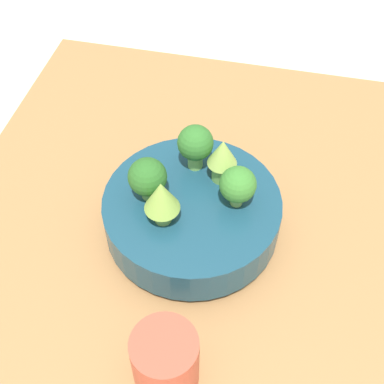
# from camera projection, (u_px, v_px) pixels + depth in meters

# --- Properties ---
(ground_plane) EXTENTS (6.00, 6.00, 0.00)m
(ground_plane) POSITION_uv_depth(u_px,v_px,m) (181.00, 261.00, 0.87)
(ground_plane) COLOR beige
(table) EXTENTS (0.97, 0.78, 0.05)m
(table) POSITION_uv_depth(u_px,v_px,m) (181.00, 253.00, 0.85)
(table) COLOR #9E7042
(table) RESTS_ON ground_plane
(bowl) EXTENTS (0.27, 0.27, 0.07)m
(bowl) POSITION_uv_depth(u_px,v_px,m) (192.00, 214.00, 0.82)
(bowl) COLOR navy
(bowl) RESTS_ON table
(broccoli_floret_back) EXTENTS (0.06, 0.06, 0.07)m
(broccoli_floret_back) POSITION_uv_depth(u_px,v_px,m) (148.00, 178.00, 0.77)
(broccoli_floret_back) COLOR #6BA34C
(broccoli_floret_back) RESTS_ON bowl
(romanesco_piece_far) EXTENTS (0.05, 0.05, 0.08)m
(romanesco_piece_far) POSITION_uv_depth(u_px,v_px,m) (162.00, 198.00, 0.74)
(romanesco_piece_far) COLOR #609347
(romanesco_piece_far) RESTS_ON bowl
(romanesco_piece_near) EXTENTS (0.05, 0.05, 0.08)m
(romanesco_piece_near) POSITION_uv_depth(u_px,v_px,m) (222.00, 157.00, 0.79)
(romanesco_piece_near) COLOR #6BA34C
(romanesco_piece_near) RESTS_ON bowl
(broccoli_floret_front) EXTENTS (0.05, 0.05, 0.07)m
(broccoli_floret_front) POSITION_uv_depth(u_px,v_px,m) (238.00, 185.00, 0.76)
(broccoli_floret_front) COLOR #7AB256
(broccoli_floret_front) RESTS_ON bowl
(broccoli_floret_right) EXTENTS (0.06, 0.06, 0.08)m
(broccoli_floret_right) POSITION_uv_depth(u_px,v_px,m) (197.00, 145.00, 0.81)
(broccoli_floret_right) COLOR #7AB256
(broccoli_floret_right) RESTS_ON bowl
(cup) EXTENTS (0.08, 0.08, 0.10)m
(cup) POSITION_uv_depth(u_px,v_px,m) (165.00, 362.00, 0.66)
(cup) COLOR #C64C38
(cup) RESTS_ON table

